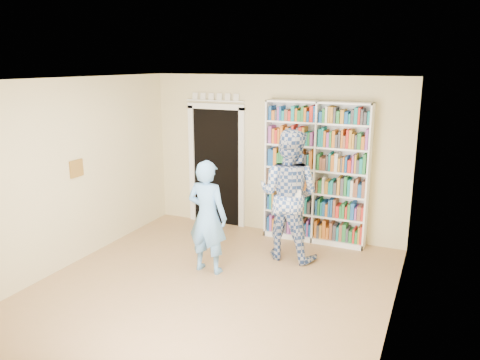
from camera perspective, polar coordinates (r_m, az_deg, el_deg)
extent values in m
plane|color=#A37E4F|center=(6.27, -3.97, -13.42)|extent=(5.00, 5.00, 0.00)
plane|color=white|center=(5.56, -4.46, 12.07)|extent=(5.00, 5.00, 0.00)
plane|color=beige|center=(8.00, 4.24, 2.96)|extent=(4.50, 0.00, 4.50)
plane|color=beige|center=(7.09, -20.49, 0.62)|extent=(0.00, 5.00, 5.00)
plane|color=beige|center=(5.15, 18.56, -4.11)|extent=(0.00, 5.00, 5.00)
cube|color=white|center=(7.67, 9.26, 0.83)|extent=(1.68, 0.32, 2.31)
cube|color=white|center=(7.67, 9.26, 0.83)|extent=(0.03, 0.32, 2.31)
cube|color=black|center=(8.47, -2.85, 1.54)|extent=(0.90, 0.03, 2.10)
cube|color=white|center=(8.69, -5.84, 1.80)|extent=(0.10, 0.06, 2.20)
cube|color=white|center=(8.25, 0.21, 1.21)|extent=(0.10, 0.06, 2.20)
cube|color=white|center=(8.29, -2.99, 8.95)|extent=(1.10, 0.06, 0.10)
cube|color=white|center=(8.27, -3.03, 9.64)|extent=(1.10, 0.08, 0.02)
cube|color=brown|center=(7.20, -19.31, 1.34)|extent=(0.03, 0.25, 0.25)
imported|color=#67A5E5|center=(6.55, -4.00, -4.50)|extent=(0.60, 0.40, 1.62)
imported|color=#2C4989|center=(6.99, 5.93, -1.80)|extent=(1.02, 0.83, 1.97)
cube|color=white|center=(6.74, 6.56, -2.45)|extent=(0.19, 0.10, 0.29)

